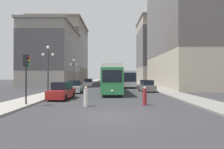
{
  "coord_description": "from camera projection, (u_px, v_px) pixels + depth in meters",
  "views": [
    {
      "loc": [
        -0.05,
        -11.08,
        2.5
      ],
      "look_at": [
        -0.05,
        12.11,
        2.64
      ],
      "focal_mm": 28.9,
      "sensor_mm": 36.0,
      "label": 1
    }
  ],
  "objects": [
    {
      "name": "building_left_midblock",
      "position": [
        61.0,
        52.0,
        62.2
      ],
      "size": [
        16.33,
        20.09,
        20.49
      ],
      "color": "slate",
      "rests_on": "ground"
    },
    {
      "name": "ground_plane",
      "position": [
        113.0,
        116.0,
        11.07
      ],
      "size": [
        200.0,
        200.0,
        0.0
      ],
      "primitive_type": "plane",
      "color": "#303033"
    },
    {
      "name": "parked_car_left_near",
      "position": [
        62.0,
        91.0,
        19.24
      ],
      "size": [
        2.09,
        4.55,
        1.82
      ],
      "rotation": [
        0.0,
        0.0,
        -0.06
      ],
      "color": "black",
      "rests_on": "ground"
    },
    {
      "name": "building_right_midblock",
      "position": [
        187.0,
        20.0,
        38.26
      ],
      "size": [
        13.08,
        24.16,
        27.66
      ],
      "color": "#B2A893",
      "rests_on": "ground"
    },
    {
      "name": "transit_bus",
      "position": [
        128.0,
        78.0,
        40.07
      ],
      "size": [
        2.75,
        12.71,
        3.45
      ],
      "rotation": [
        0.0,
        0.0,
        -0.01
      ],
      "color": "black",
      "rests_on": "ground"
    },
    {
      "name": "lamp_post_left_near",
      "position": [
        48.0,
        63.0,
        20.34
      ],
      "size": [
        1.41,
        0.36,
        5.71
      ],
      "color": "#333338",
      "rests_on": "sidewalk_left"
    },
    {
      "name": "parked_car_right_far",
      "position": [
        147.0,
        86.0,
        28.22
      ],
      "size": [
        2.09,
        4.67,
        1.82
      ],
      "rotation": [
        0.0,
        0.0,
        3.2
      ],
      "color": "black",
      "rests_on": "ground"
    },
    {
      "name": "pedestrian_crossing_far",
      "position": [
        86.0,
        97.0,
        14.61
      ],
      "size": [
        0.36,
        0.36,
        1.63
      ],
      "rotation": [
        0.0,
        0.0,
        0.99
      ],
      "color": "beige",
      "rests_on": "ground"
    },
    {
      "name": "parked_car_left_far",
      "position": [
        76.0,
        87.0,
        26.44
      ],
      "size": [
        2.05,
        4.77,
        1.82
      ],
      "rotation": [
        0.0,
        0.0,
        0.05
      ],
      "color": "black",
      "rests_on": "ground"
    },
    {
      "name": "streetcar",
      "position": [
        111.0,
        78.0,
        26.49
      ],
      "size": [
        2.91,
        13.26,
        3.89
      ],
      "rotation": [
        0.0,
        0.0,
        0.02
      ],
      "color": "black",
      "rests_on": "ground"
    },
    {
      "name": "building_right_corner",
      "position": [
        154.0,
        50.0,
        64.84
      ],
      "size": [
        11.54,
        16.65,
        22.56
      ],
      "color": "#A89E8E",
      "rests_on": "ground"
    },
    {
      "name": "traffic_light_near_left",
      "position": [
        26.0,
        66.0,
        14.75
      ],
      "size": [
        0.47,
        0.36,
        4.05
      ],
      "color": "#232328",
      "rests_on": "sidewalk_left"
    },
    {
      "name": "parked_car_left_mid",
      "position": [
        89.0,
        83.0,
        41.17
      ],
      "size": [
        1.95,
        4.86,
        1.82
      ],
      "rotation": [
        0.0,
        0.0,
        0.02
      ],
      "color": "black",
      "rests_on": "ground"
    },
    {
      "name": "sidewalk_left",
      "position": [
        83.0,
        84.0,
        51.07
      ],
      "size": [
        3.05,
        120.0,
        0.15
      ],
      "primitive_type": "cube",
      "color": "gray",
      "rests_on": "ground"
    },
    {
      "name": "lamp_post_left_far",
      "position": [
        74.0,
        69.0,
        34.0
      ],
      "size": [
        1.41,
        0.36,
        5.41
      ],
      "color": "#333338",
      "rests_on": "sidewalk_left"
    },
    {
      "name": "building_left_corner",
      "position": [
        53.0,
        55.0,
        44.98
      ],
      "size": [
        10.77,
        17.94,
        14.73
      ],
      "color": "gray",
      "rests_on": "ground"
    },
    {
      "name": "sidewalk_right",
      "position": [
        141.0,
        84.0,
        51.07
      ],
      "size": [
        3.05,
        120.0,
        0.15
      ],
      "primitive_type": "cube",
      "color": "gray",
      "rests_on": "ground"
    },
    {
      "name": "pedestrian_crossing_near",
      "position": [
        145.0,
        97.0,
        15.18
      ],
      "size": [
        0.35,
        0.35,
        1.58
      ],
      "rotation": [
        0.0,
        0.0,
        3.15
      ],
      "color": "maroon",
      "rests_on": "ground"
    }
  ]
}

